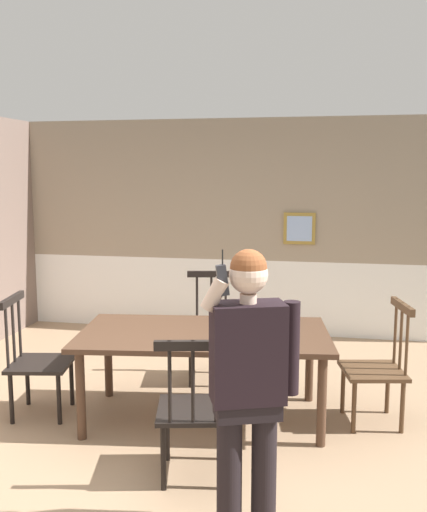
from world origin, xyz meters
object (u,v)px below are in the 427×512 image
at_px(person_figure, 249,376).
at_px(chair_at_table_head, 211,331).
at_px(dining_table, 204,340).
at_px(chair_near_window, 194,408).
at_px(chair_by_doorway, 36,359).
at_px(chair_opposite_corner, 378,367).

bearing_deg(person_figure, chair_at_table_head, -93.83).
bearing_deg(dining_table, person_figure, -68.80).
distance_m(dining_table, chair_near_window, 0.93).
bearing_deg(chair_at_table_head, chair_near_window, 87.04).
bearing_deg(chair_by_doorway, person_figure, 47.42).
bearing_deg(chair_near_window, person_figure, -61.76).
height_order(chair_near_window, chair_by_doorway, chair_by_doorway).
height_order(dining_table, chair_at_table_head, chair_at_table_head).
bearing_deg(chair_near_window, chair_opposite_corner, 28.97).
relative_size(dining_table, person_figure, 1.32).
xyz_separation_m(dining_table, chair_near_window, (0.12, -0.90, -0.18)).
distance_m(chair_near_window, chair_by_doorway, 1.66).
relative_size(chair_at_table_head, person_figure, 0.65).
bearing_deg(chair_opposite_corner, chair_by_doorway, 86.43).
relative_size(dining_table, chair_at_table_head, 2.04).
xyz_separation_m(chair_by_doorway, chair_opposite_corner, (2.74, 0.36, -0.00)).
distance_m(dining_table, chair_by_doorway, 1.39).
bearing_deg(chair_by_doorway, chair_opposite_corner, 87.48).
height_order(dining_table, chair_by_doorway, chair_by_doorway).
distance_m(dining_table, chair_opposite_corner, 1.39).
relative_size(chair_opposite_corner, person_figure, 0.62).
bearing_deg(chair_at_table_head, dining_table, 87.01).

